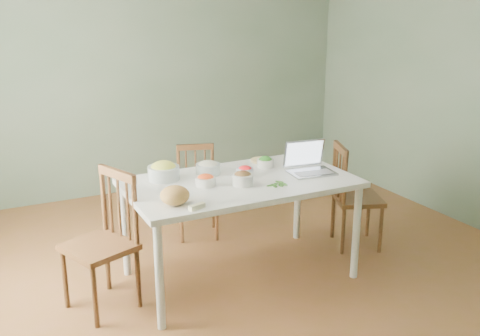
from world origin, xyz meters
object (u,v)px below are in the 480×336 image
dining_table (240,229)px  bread_boule (175,195)px  chair_far (197,193)px  bowl_squash (164,171)px  chair_left (99,244)px  chair_right (358,196)px  laptop (312,159)px

dining_table → bread_boule: size_ratio=8.68×
chair_far → bowl_squash: bearing=-112.3°
dining_table → bread_boule: (-0.64, -0.28, 0.48)m
chair_left → chair_right: size_ratio=1.06×
chair_far → chair_left: size_ratio=0.85×
bowl_squash → chair_far: bearing=49.9°
bowl_squash → laptop: laptop is taller
laptop → chair_right: bearing=21.1°
laptop → chair_left: bearing=-177.9°
bowl_squash → laptop: bearing=-19.0°
dining_table → bowl_squash: bearing=151.7°
chair_right → chair_left: bearing=112.7°
chair_far → chair_left: (-1.13, -0.90, 0.08)m
chair_far → chair_right: chair_right is taller
chair_right → chair_far: bearing=76.7°
chair_far → chair_left: bearing=-123.7°
chair_left → bread_boule: size_ratio=5.01×
bowl_squash → laptop: size_ratio=0.69×
chair_far → bread_boule: (-0.65, -1.20, 0.46)m
bowl_squash → bread_boule: bearing=-101.2°
dining_table → chair_left: 1.13m
chair_far → bread_boule: bread_boule is taller
chair_left → dining_table: bearing=67.9°
chair_left → chair_right: bearing=69.9°
dining_table → bowl_squash: (-0.53, 0.29, 0.49)m
chair_right → bread_boule: size_ratio=4.71×
dining_table → chair_far: size_ratio=2.04×
chair_left → bread_boule: (0.49, -0.30, 0.39)m
bread_boule → laptop: bearing=8.0°
bread_boule → bowl_squash: 0.58m
chair_far → bread_boule: bearing=-100.6°
chair_right → laptop: bearing=126.5°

